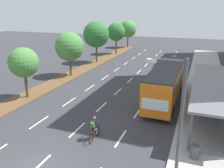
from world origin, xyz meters
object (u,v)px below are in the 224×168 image
object	(u,v)px
bus_shelter	(213,96)
median_tree_second	(24,63)
bus	(166,80)
median_tree_fourth	(96,35)
cyclist	(94,129)
streetlight	(178,114)
trash_bin	(195,152)
median_tree_fifth	(116,32)
median_tree_farthest	(128,29)
median_tree_third	(69,47)

from	to	relation	value
bus_shelter	median_tree_second	bearing A→B (deg)	-173.13
bus	median_tree_fourth	bearing A→B (deg)	135.60
cyclist	streetlight	bearing A→B (deg)	-21.98
bus_shelter	trash_bin	distance (m)	7.17
median_tree_fourth	trash_bin	xyz separation A→B (m)	(16.83, -22.76, -4.19)
streetlight	trash_bin	distance (m)	4.15
median_tree_second	median_tree_fifth	world-z (taller)	median_tree_fifth
median_tree_fourth	median_tree_farthest	xyz separation A→B (m)	(0.02, 17.91, -0.38)
median_tree_fifth	trash_bin	xyz separation A→B (m)	(16.51, -31.72, -3.89)
cyclist	median_tree_third	xyz separation A→B (m)	(-9.98, 13.81, 3.24)
bus_shelter	cyclist	size ratio (longest dim) A/B	7.41
median_tree_fifth	bus	bearing A→B (deg)	-59.18
trash_bin	median_tree_farthest	bearing A→B (deg)	112.45
median_tree_third	trash_bin	xyz separation A→B (m)	(16.65, -13.81, -3.45)
median_tree_fourth	median_tree_farthest	size ratio (longest dim) A/B	1.08
cyclist	median_tree_fifth	xyz separation A→B (m)	(-9.84, 31.72, 3.67)
median_tree_second	median_tree_fourth	size ratio (longest dim) A/B	0.75
streetlight	bus	bearing A→B (deg)	100.51
median_tree_farthest	streetlight	bearing A→B (deg)	-69.83
median_tree_second	median_tree_third	distance (m)	8.96
median_tree_second	trash_bin	world-z (taller)	median_tree_second
median_tree_farthest	streetlight	distance (m)	45.76
median_tree_farthest	trash_bin	bearing A→B (deg)	-67.55
median_tree_fifth	streetlight	world-z (taller)	streetlight
bus	median_tree_third	xyz separation A→B (m)	(-13.45, 4.39, 1.96)
median_tree_second	median_tree_third	world-z (taller)	median_tree_third
bus	median_tree_fourth	size ratio (longest dim) A/B	1.66
median_tree_farthest	bus	bearing A→B (deg)	-66.47
cyclist	median_tree_fourth	world-z (taller)	median_tree_fourth
median_tree_farthest	bus_shelter	bearing A→B (deg)	-62.04
bus	streetlight	bearing A→B (deg)	-79.49
median_tree_third	median_tree_farthest	distance (m)	26.87
bus_shelter	streetlight	world-z (taller)	streetlight
bus_shelter	median_tree_fourth	bearing A→B (deg)	138.60
median_tree_fifth	streetlight	xyz separation A→B (m)	(15.47, -33.99, -0.57)
median_tree_third	median_tree_farthest	xyz separation A→B (m)	(-0.16, 26.87, 0.37)
median_tree_third	median_tree_fourth	size ratio (longest dim) A/B	0.86
cyclist	median_tree_fourth	size ratio (longest dim) A/B	0.27
bus	median_tree_second	bearing A→B (deg)	-161.08
median_tree_fifth	streetlight	size ratio (longest dim) A/B	0.95
bus_shelter	median_tree_third	bearing A→B (deg)	158.92
bus	median_tree_fourth	world-z (taller)	median_tree_fourth
median_tree_second	median_tree_third	bearing A→B (deg)	90.80
median_tree_second	bus	bearing A→B (deg)	18.92
median_tree_fourth	median_tree_fifth	world-z (taller)	median_tree_fourth
bus	cyclist	size ratio (longest dim) A/B	6.20
median_tree_third	streetlight	size ratio (longest dim) A/B	0.90
trash_bin	median_tree_fourth	bearing A→B (deg)	126.48
median_tree_fifth	median_tree_farthest	bearing A→B (deg)	91.93
median_tree_fourth	streetlight	size ratio (longest dim) A/B	1.05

